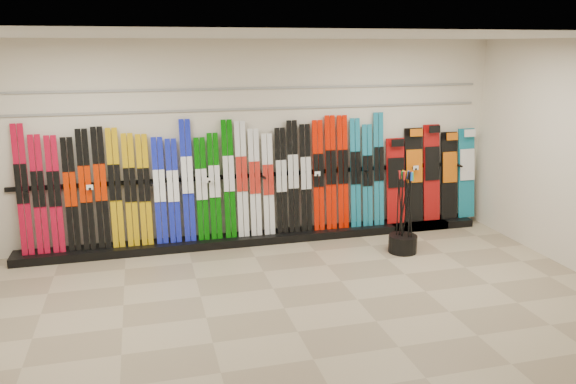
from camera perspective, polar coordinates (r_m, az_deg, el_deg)
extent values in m
plane|color=#87765D|center=(6.53, -0.37, -11.74)|extent=(8.00, 8.00, 0.00)
plane|color=beige|center=(8.41, -4.67, 5.01)|extent=(8.00, 0.00, 8.00)
plane|color=silver|center=(5.85, -0.42, 15.60)|extent=(8.00, 8.00, 0.00)
cube|color=black|center=(8.60, -2.73, -4.65)|extent=(8.00, 0.40, 0.12)
cube|color=#B00926|center=(8.38, -25.37, 0.16)|extent=(0.17, 0.23, 1.78)
cube|color=#B00926|center=(8.35, -23.98, -0.26)|extent=(0.17, 0.22, 1.63)
cube|color=#B00926|center=(8.32, -22.61, -0.24)|extent=(0.17, 0.21, 1.61)
cube|color=black|center=(8.30, -21.21, -0.27)|extent=(0.17, 0.21, 1.58)
cube|color=black|center=(8.27, -19.87, 0.19)|extent=(0.17, 0.22, 1.69)
cube|color=black|center=(8.25, -18.48, 0.36)|extent=(0.17, 0.22, 1.71)
cube|color=#C6970C|center=(8.24, -17.15, 0.36)|extent=(0.17, 0.22, 1.68)
cube|color=#C6970C|center=(8.24, -15.72, 0.17)|extent=(0.17, 0.21, 1.60)
cube|color=#C6970C|center=(8.24, -14.38, 0.19)|extent=(0.17, 0.21, 1.58)
cube|color=#1521B7|center=(8.24, -12.91, 0.11)|extent=(0.17, 0.20, 1.53)
cube|color=#1521B7|center=(8.25, -11.58, 0.10)|extent=(0.17, 0.20, 1.50)
cube|color=#1521B7|center=(8.25, -10.17, 1.12)|extent=(0.17, 0.23, 1.77)
cube|color=#055B04|center=(8.28, -8.77, 0.28)|extent=(0.17, 0.20, 1.50)
cube|color=#055B04|center=(8.30, -7.47, 0.56)|extent=(0.17, 0.21, 1.56)
cube|color=#055B04|center=(8.32, -6.03, 1.29)|extent=(0.17, 0.23, 1.74)
cube|color=silver|center=(8.35, -4.72, 1.27)|extent=(0.17, 0.23, 1.72)
cube|color=silver|center=(8.39, -3.39, 0.95)|extent=(0.17, 0.21, 1.60)
cube|color=silver|center=(8.44, -2.02, 0.76)|extent=(0.17, 0.20, 1.52)
cube|color=black|center=(8.48, -0.69, 1.12)|extent=(0.17, 0.21, 1.60)
cube|color=black|center=(8.52, 0.53, 1.54)|extent=(0.17, 0.22, 1.70)
cube|color=black|center=(8.58, 1.82, 1.40)|extent=(0.17, 0.22, 1.64)
cube|color=red|center=(8.63, 3.10, 1.66)|extent=(0.17, 0.22, 1.69)
cube|color=red|center=(8.69, 4.37, 1.95)|extent=(0.17, 0.23, 1.76)
cube|color=red|center=(8.76, 5.59, 2.00)|extent=(0.17, 0.23, 1.75)
cube|color=#186D89|center=(8.83, 6.87, 1.91)|extent=(0.17, 0.22, 1.70)
cube|color=#186D89|center=(8.91, 8.07, 1.65)|extent=(0.17, 0.21, 1.60)
cube|color=#186D89|center=(8.98, 9.20, 2.28)|extent=(0.17, 0.23, 1.78)
cube|color=#990C0C|center=(9.16, 10.87, 1.11)|extent=(0.31, 0.21, 1.36)
cube|color=black|center=(9.29, 12.64, 1.68)|extent=(0.31, 0.23, 1.51)
cube|color=#990C0C|center=(9.44, 14.37, 1.91)|extent=(0.28, 0.24, 1.55)
cube|color=black|center=(9.60, 16.04, 1.62)|extent=(0.29, 0.22, 1.42)
cube|color=#14728C|center=(9.77, 17.66, 1.84)|extent=(0.29, 0.23, 1.47)
cylinder|color=black|center=(8.32, 11.57, -5.17)|extent=(0.41, 0.41, 0.25)
cylinder|color=black|center=(8.14, 11.51, -2.01)|extent=(0.06, 0.02, 1.18)
cylinder|color=black|center=(8.16, 11.58, -1.96)|extent=(0.10, 0.09, 1.18)
cylinder|color=black|center=(8.20, 11.91, -1.91)|extent=(0.06, 0.13, 1.18)
cylinder|color=black|center=(8.15, 11.40, -1.98)|extent=(0.12, 0.12, 1.17)
cylinder|color=black|center=(8.18, 12.21, -1.97)|extent=(0.06, 0.04, 1.18)
cylinder|color=black|center=(8.22, 11.40, -1.83)|extent=(0.10, 0.14, 1.17)
cylinder|color=black|center=(8.12, 12.24, -2.09)|extent=(0.02, 0.04, 1.18)
cylinder|color=black|center=(8.13, 12.34, -2.08)|extent=(0.10, 0.09, 1.18)
cylinder|color=black|center=(8.18, 11.07, -1.90)|extent=(0.02, 0.04, 1.18)
cylinder|color=black|center=(8.19, 12.33, -1.95)|extent=(0.12, 0.06, 1.18)
cube|color=gray|center=(8.32, -4.71, 8.38)|extent=(7.60, 0.02, 0.03)
cube|color=gray|center=(8.30, -4.76, 10.44)|extent=(7.60, 0.02, 0.03)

